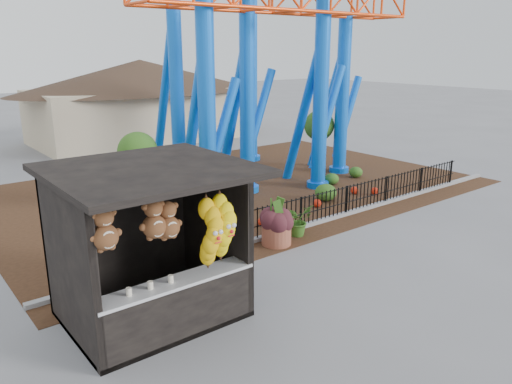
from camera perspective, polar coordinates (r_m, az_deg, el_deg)
ground at (r=11.26m, az=5.19°, el=-11.43°), size 120.00×120.00×0.00m
mulch_bed at (r=19.43m, az=-2.38°, el=0.58°), size 18.00×12.00×0.02m
curb at (r=15.81m, az=8.33°, el=-3.04°), size 18.00×0.18×0.12m
prize_booth at (r=9.74m, az=-11.54°, el=-6.39°), size 3.50×3.40×3.12m
picket_fence at (r=16.31m, az=10.57°, el=-0.92°), size 12.20×0.06×1.00m
roller_coaster at (r=19.62m, az=-0.22°, el=19.72°), size 11.00×6.37×10.82m
terracotta_planter at (r=13.71m, az=2.34°, el=-4.85°), size 0.98×0.98×0.59m
planter_foliage at (r=13.50m, az=2.37°, el=-2.40°), size 0.70×0.70×0.64m
potted_plant at (r=14.36m, az=4.78°, el=-3.22°), size 0.86×0.75×0.92m
landscaping at (r=17.91m, az=3.46°, el=0.18°), size 7.22×3.39×0.67m
pavilion at (r=30.20m, az=-13.00°, el=11.62°), size 15.00×15.00×4.80m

